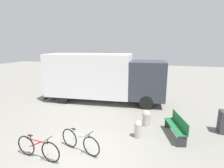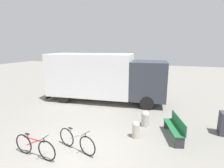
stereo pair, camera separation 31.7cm
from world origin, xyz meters
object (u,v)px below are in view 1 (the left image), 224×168
delivery_truck (103,76)px  bicycle_middle (80,141)px  park_bench (177,126)px  bicycle_near (38,148)px  bollard_near_bench (138,128)px  bollard_far_bench (146,117)px

delivery_truck → bicycle_middle: 6.05m
park_bench → bicycle_middle: 3.94m
bicycle_near → bollard_near_bench: size_ratio=2.43×
park_bench → bicycle_near: 5.31m
bollard_near_bench → delivery_truck: bearing=125.5°
park_bench → bicycle_near: park_bench is taller
park_bench → bollard_near_bench: size_ratio=2.41×
delivery_truck → bicycle_middle: bearing=-83.6°
park_bench → bicycle_near: (-4.47, -2.86, -0.10)m
bicycle_middle → bollard_far_bench: size_ratio=2.27×
delivery_truck → park_bench: delivery_truck is taller
bicycle_middle → bollard_near_bench: 2.41m
park_bench → bicycle_middle: size_ratio=1.02×
delivery_truck → park_bench: 5.96m
delivery_truck → bollard_near_bench: bearing=-59.7°
delivery_truck → park_bench: (4.52, -3.69, -1.23)m
bollard_far_bench → park_bench: bearing=-27.2°
bollard_near_bench → bollard_far_bench: bearing=80.0°
bicycle_near → bollard_far_bench: bearing=52.6°
delivery_truck → bicycle_middle: delivery_truck is taller
bollard_far_bench → bicycle_middle: bearing=-126.5°
park_bench → delivery_truck: bearing=34.5°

